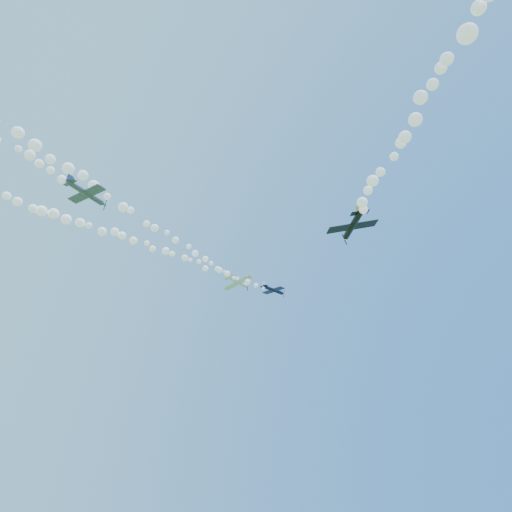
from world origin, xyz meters
TOP-DOWN VIEW (x-y plane):
  - plane_white at (13.55, 11.60)m, footprint 7.10×7.49m
  - smoke_trail_white at (-28.86, -1.43)m, footprint 80.88×26.66m
  - plane_navy at (19.16, 6.34)m, footprint 6.20×6.37m
  - smoke_trail_navy at (-16.22, 7.62)m, footprint 67.08×4.60m
  - plane_grey at (-24.70, -6.08)m, footprint 6.52×6.89m
  - plane_black at (7.30, -25.15)m, footprint 7.26×7.08m

SIDE VIEW (x-z plane):
  - plane_black at x=7.30m, z-range 37.83..40.27m
  - plane_grey at x=-24.70m, z-range 40.08..41.96m
  - smoke_trail_navy at x=-16.22m, z-range 44.66..47.15m
  - plane_navy at x=19.16m, z-range 45.12..47.09m
  - smoke_trail_white at x=-28.86m, z-range 46.65..49.66m
  - plane_white at x=13.55m, z-range 47.48..49.47m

